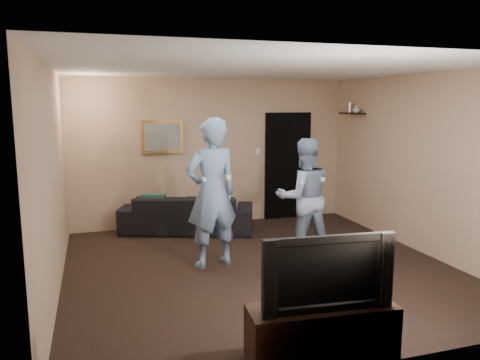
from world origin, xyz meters
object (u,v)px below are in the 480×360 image
object	(u,v)px
wii_player_right	(304,197)
tv_console	(322,331)
television	(324,270)
sofa	(187,213)
wii_player_left	(212,193)

from	to	relation	value
wii_player_right	tv_console	bearing A→B (deg)	-111.82
tv_console	television	xyz separation A→B (m)	(0.00, 0.00, 0.55)
tv_console	television	world-z (taller)	television
tv_console	sofa	bearing A→B (deg)	99.01
sofa	wii_player_left	size ratio (longest dim) A/B	1.11
tv_console	wii_player_left	world-z (taller)	wii_player_left
tv_console	television	distance (m)	0.55
television	sofa	bearing A→B (deg)	99.01
wii_player_left	wii_player_right	distance (m)	1.38
television	wii_player_left	size ratio (longest dim) A/B	0.57
wii_player_right	television	bearing A→B (deg)	-111.82
sofa	tv_console	bearing A→B (deg)	113.64
tv_console	wii_player_left	size ratio (longest dim) A/B	0.64
sofa	wii_player_left	distance (m)	1.91
sofa	tv_console	xyz separation A→B (m)	(0.31, -4.34, -0.07)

